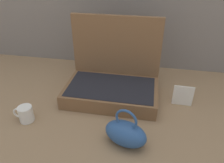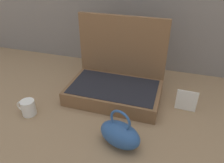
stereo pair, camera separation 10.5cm
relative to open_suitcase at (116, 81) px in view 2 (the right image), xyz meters
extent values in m
plane|color=#8C6D4C|center=(0.06, -0.15, -0.09)|extent=(6.00, 6.00, 0.00)
cube|color=brown|center=(0.00, -0.05, -0.05)|extent=(0.51, 0.30, 0.08)
cube|color=black|center=(0.00, -0.05, -0.01)|extent=(0.47, 0.27, 0.00)
cube|color=brown|center=(0.00, 0.12, 0.12)|extent=(0.51, 0.02, 0.43)
ellipsoid|color=#284C7F|center=(0.12, -0.37, -0.04)|extent=(0.22, 0.16, 0.11)
torus|color=#284C7F|center=(0.12, -0.37, 0.04)|extent=(0.10, 0.04, 0.10)
cylinder|color=silver|center=(-0.38, -0.31, -0.05)|extent=(0.07, 0.07, 0.08)
torus|color=silver|center=(-0.42, -0.31, -0.05)|extent=(0.06, 0.01, 0.06)
cube|color=silver|center=(0.39, -0.03, -0.03)|extent=(0.11, 0.01, 0.12)
camera|label=1|loc=(0.19, -1.05, 0.65)|focal=35.08mm
camera|label=2|loc=(0.29, -1.03, 0.65)|focal=35.08mm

